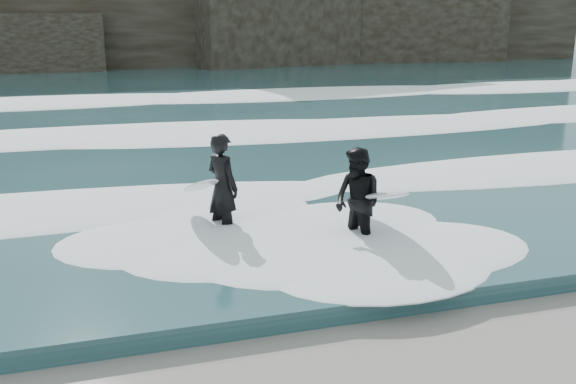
# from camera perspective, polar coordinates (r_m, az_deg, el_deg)

# --- Properties ---
(sea) EXTENTS (90.00, 52.00, 0.30)m
(sea) POSITION_cam_1_polar(r_m,az_deg,el_deg) (33.67, -10.17, 8.79)
(sea) COLOR #23494E
(sea) RESTS_ON ground
(foam_near) EXTENTS (60.00, 3.20, 0.20)m
(foam_near) POSITION_cam_1_polar(r_m,az_deg,el_deg) (14.25, -0.50, 0.84)
(foam_near) COLOR white
(foam_near) RESTS_ON sea
(foam_mid) EXTENTS (60.00, 4.00, 0.24)m
(foam_mid) POSITION_cam_1_polar(r_m,az_deg,el_deg) (20.90, -5.90, 5.60)
(foam_mid) COLOR white
(foam_mid) RESTS_ON sea
(foam_far) EXTENTS (60.00, 4.80, 0.30)m
(foam_far) POSITION_cam_1_polar(r_m,az_deg,el_deg) (29.70, -9.26, 8.52)
(foam_far) COLOR white
(foam_far) RESTS_ON sea
(surfer_left) EXTENTS (1.12, 1.81, 1.98)m
(surfer_left) POSITION_cam_1_polar(r_m,az_deg,el_deg) (11.70, -6.07, 0.45)
(surfer_left) COLOR black
(surfer_left) RESTS_ON ground
(surfer_right) EXTENTS (1.33, 2.30, 1.86)m
(surfer_right) POSITION_cam_1_polar(r_m,az_deg,el_deg) (11.02, 6.46, -0.81)
(surfer_right) COLOR black
(surfer_right) RESTS_ON ground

